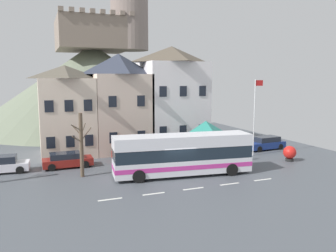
{
  "coord_description": "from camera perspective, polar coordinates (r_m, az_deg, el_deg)",
  "views": [
    {
      "loc": [
        -10.19,
        -24.0,
        7.73
      ],
      "look_at": [
        0.59,
        3.54,
        3.68
      ],
      "focal_mm": 36.14,
      "sensor_mm": 36.0,
      "label": 1
    }
  ],
  "objects": [
    {
      "name": "ground_plane",
      "position": [
        27.2,
        1.58,
        -8.77
      ],
      "size": [
        40.0,
        60.0,
        0.07
      ],
      "color": "#484D54"
    },
    {
      "name": "townhouse_00",
      "position": [
        36.69,
        -16.81,
        2.58
      ],
      "size": [
        5.31,
        6.95,
        9.21
      ],
      "color": "beige",
      "rests_on": "ground_plane"
    },
    {
      "name": "townhouse_01",
      "position": [
        37.38,
        -8.2,
        3.93
      ],
      "size": [
        5.84,
        6.71,
        10.51
      ],
      "color": "beige",
      "rests_on": "ground_plane"
    },
    {
      "name": "townhouse_02",
      "position": [
        39.18,
        0.61,
        4.91
      ],
      "size": [
        6.88,
        6.63,
        11.5
      ],
      "color": "white",
      "rests_on": "ground_plane"
    },
    {
      "name": "hilltop_castle",
      "position": [
        59.49,
        -12.35,
        7.17
      ],
      "size": [
        39.41,
        39.41,
        22.09
      ],
      "color": "slate",
      "rests_on": "ground_plane"
    },
    {
      "name": "transit_bus",
      "position": [
        27.52,
        2.5,
        -4.89
      ],
      "size": [
        11.46,
        3.75,
        3.34
      ],
      "rotation": [
        0.0,
        0.0,
        -0.12
      ],
      "color": "silver",
      "rests_on": "ground_plane"
    },
    {
      "name": "bus_shelter",
      "position": [
        32.67,
        6.38,
        -0.4
      ],
      "size": [
        3.6,
        3.6,
        3.83
      ],
      "color": "#473D33",
      "rests_on": "ground_plane"
    },
    {
      "name": "parked_car_00",
      "position": [
        31.43,
        -16.67,
        -5.54
      ],
      "size": [
        4.3,
        1.91,
        1.33
      ],
      "rotation": [
        0.0,
        0.0,
        0.01
      ],
      "color": "maroon",
      "rests_on": "ground_plane"
    },
    {
      "name": "parked_car_01",
      "position": [
        35.93,
        5.79,
        -3.57
      ],
      "size": [
        4.17,
        2.12,
        1.38
      ],
      "rotation": [
        0.0,
        0.0,
        3.08
      ],
      "color": "#30573B",
      "rests_on": "ground_plane"
    },
    {
      "name": "parked_car_02",
      "position": [
        39.35,
        16.06,
        -2.79
      ],
      "size": [
        4.7,
        2.25,
        1.45
      ],
      "rotation": [
        0.0,
        0.0,
        3.22
      ],
      "color": "navy",
      "rests_on": "ground_plane"
    },
    {
      "name": "parked_car_03",
      "position": [
        33.15,
        -5.89,
        -4.49
      ],
      "size": [
        3.98,
        2.02,
        1.44
      ],
      "rotation": [
        0.0,
        0.0,
        3.08
      ],
      "color": "maroon",
      "rests_on": "ground_plane"
    },
    {
      "name": "parked_car_04",
      "position": [
        31.64,
        -26.08,
        -5.86
      ],
      "size": [
        4.08,
        2.05,
        1.43
      ],
      "rotation": [
        0.0,
        0.0,
        -0.06
      ],
      "color": "silver",
      "rests_on": "ground_plane"
    },
    {
      "name": "pedestrian_00",
      "position": [
        33.3,
        12.76,
        -4.22
      ],
      "size": [
        0.29,
        0.29,
        1.6
      ],
      "color": "black",
      "rests_on": "ground_plane"
    },
    {
      "name": "pedestrian_01",
      "position": [
        31.71,
        13.3,
        -4.99
      ],
      "size": [
        0.36,
        0.3,
        1.57
      ],
      "color": "#38332D",
      "rests_on": "ground_plane"
    },
    {
      "name": "pedestrian_02",
      "position": [
        31.16,
        7.61,
        -5.08
      ],
      "size": [
        0.29,
        0.29,
        1.5
      ],
      "color": "#38332D",
      "rests_on": "ground_plane"
    },
    {
      "name": "public_bench",
      "position": [
        35.07,
        4.14,
        -4.16
      ],
      "size": [
        1.53,
        0.48,
        0.87
      ],
      "color": "#33473D",
      "rests_on": "ground_plane"
    },
    {
      "name": "flagpole",
      "position": [
        35.32,
        14.46,
        2.24
      ],
      "size": [
        0.95,
        0.1,
        7.76
      ],
      "color": "silver",
      "rests_on": "ground_plane"
    },
    {
      "name": "harbour_buoy",
      "position": [
        34.39,
        19.84,
        -4.27
      ],
      "size": [
        1.23,
        1.23,
        1.48
      ],
      "color": "black",
      "rests_on": "ground_plane"
    },
    {
      "name": "bare_tree_01",
      "position": [
        27.72,
        -14.43,
        -2.92
      ],
      "size": [
        1.62,
        1.76,
        5.15
      ],
      "color": "brown",
      "rests_on": "ground_plane"
    }
  ]
}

